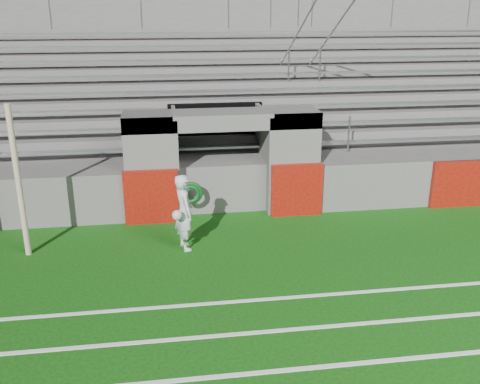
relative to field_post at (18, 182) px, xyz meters
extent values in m
plane|color=#0E430B|center=(4.42, -1.57, -1.62)|extent=(90.00, 90.00, 0.00)
cylinder|color=#C4AE92|center=(0.00, 0.00, 0.00)|extent=(0.12, 0.12, 3.25)
cube|color=white|center=(4.42, -4.57, -1.62)|extent=(28.00, 0.09, 0.01)
cube|color=white|center=(4.42, -3.57, -1.62)|extent=(28.00, 0.09, 0.01)
cube|color=white|center=(4.42, -2.57, -1.62)|extent=(28.00, 0.09, 0.01)
cube|color=#555350|center=(2.62, 1.93, -0.32)|extent=(1.20, 1.00, 2.60)
cube|color=#555350|center=(6.22, 1.93, -0.32)|extent=(1.20, 1.00, 2.60)
cube|color=black|center=(4.42, 3.63, -0.37)|extent=(2.60, 0.20, 2.50)
cube|color=#555350|center=(3.27, 2.53, -0.37)|extent=(0.10, 2.20, 2.50)
cube|color=#555350|center=(5.57, 2.53, -0.37)|extent=(0.10, 2.20, 2.50)
cube|color=#555350|center=(4.42, 1.93, 0.78)|extent=(4.80, 1.00, 0.40)
cube|color=#555350|center=(4.42, 5.78, -0.47)|extent=(26.00, 8.00, 0.20)
cube|color=#555350|center=(4.42, 5.78, -1.10)|extent=(26.00, 8.00, 1.05)
cube|color=#651008|center=(2.62, 1.37, -0.95)|extent=(1.30, 0.15, 1.35)
cube|color=#651008|center=(6.22, 1.37, -0.95)|extent=(1.30, 0.15, 1.35)
cube|color=#651008|center=(10.92, 1.37, -1.00)|extent=(2.20, 0.15, 1.25)
cube|color=gray|center=(4.42, 2.85, -0.15)|extent=(23.00, 0.28, 0.06)
cube|color=#555350|center=(4.42, 3.70, -0.18)|extent=(24.00, 0.75, 0.38)
cube|color=gray|center=(4.42, 3.60, 0.23)|extent=(23.00, 0.28, 0.06)
cube|color=#555350|center=(4.42, 4.45, 0.01)|extent=(24.00, 0.75, 0.76)
cube|color=gray|center=(4.42, 4.35, 0.61)|extent=(23.00, 0.28, 0.06)
cube|color=#555350|center=(4.42, 5.20, 0.20)|extent=(24.00, 0.75, 1.14)
cube|color=gray|center=(4.42, 5.10, 0.99)|extent=(23.00, 0.28, 0.06)
cube|color=#555350|center=(4.42, 5.95, 0.39)|extent=(24.00, 0.75, 1.52)
cube|color=gray|center=(4.42, 5.85, 1.37)|extent=(23.00, 0.28, 0.06)
cube|color=#555350|center=(4.42, 6.70, 0.58)|extent=(24.00, 0.75, 1.90)
cube|color=gray|center=(4.42, 6.60, 1.75)|extent=(23.00, 0.28, 0.06)
cube|color=#555350|center=(4.42, 7.45, 0.77)|extent=(24.00, 0.75, 2.28)
cube|color=gray|center=(4.42, 7.35, 2.13)|extent=(23.00, 0.28, 0.06)
cube|color=#555350|center=(4.42, 8.20, 0.96)|extent=(24.00, 0.75, 2.66)
cube|color=gray|center=(4.42, 8.10, 2.51)|extent=(23.00, 0.28, 0.06)
cube|color=#555350|center=(4.42, 8.88, 1.02)|extent=(26.00, 0.60, 5.29)
cylinder|color=#A5A8AD|center=(6.92, 2.58, 0.13)|extent=(0.05, 0.05, 1.00)
cylinder|color=#A5A8AD|center=(6.92, 5.58, 1.65)|extent=(0.05, 0.05, 1.00)
cylinder|color=#A5A8AD|center=(6.92, 8.58, 3.17)|extent=(0.05, 0.05, 1.00)
cylinder|color=#A5A8AD|center=(6.92, 5.58, 2.15)|extent=(0.05, 6.02, 3.08)
cylinder|color=#A5A8AD|center=(7.92, 2.58, 0.13)|extent=(0.05, 0.05, 1.00)
cylinder|color=#A5A8AD|center=(7.92, 5.58, 1.65)|extent=(0.05, 0.05, 1.00)
cylinder|color=#A5A8AD|center=(7.92, 8.58, 3.17)|extent=(0.05, 0.05, 1.00)
cylinder|color=#A5A8AD|center=(7.92, 5.58, 2.15)|extent=(0.05, 6.02, 3.08)
cylinder|color=#A5A8AD|center=(-0.58, 8.58, 3.22)|extent=(0.05, 0.05, 1.10)
cylinder|color=#A5A8AD|center=(2.42, 8.58, 3.22)|extent=(0.05, 0.05, 1.10)
cylinder|color=#A5A8AD|center=(5.42, 8.58, 3.22)|extent=(0.05, 0.05, 1.10)
cylinder|color=#A5A8AD|center=(8.42, 8.58, 3.22)|extent=(0.05, 0.05, 1.10)
cylinder|color=#A5A8AD|center=(11.42, 8.58, 3.22)|extent=(0.05, 0.05, 1.10)
cylinder|color=#A5A8AD|center=(14.42, 8.58, 3.22)|extent=(0.05, 0.05, 1.10)
imported|color=silver|center=(3.35, -0.18, -0.78)|extent=(0.55, 0.70, 1.69)
sphere|color=silver|center=(3.19, -0.48, -0.72)|extent=(0.22, 0.22, 0.22)
torus|color=#0D4511|center=(3.57, 1.38, -0.90)|extent=(0.59, 0.11, 0.59)
torus|color=#0D431D|center=(3.57, 1.33, -0.91)|extent=(0.46, 0.09, 0.46)
camera|label=1|loc=(3.01, -10.92, 3.46)|focal=40.00mm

